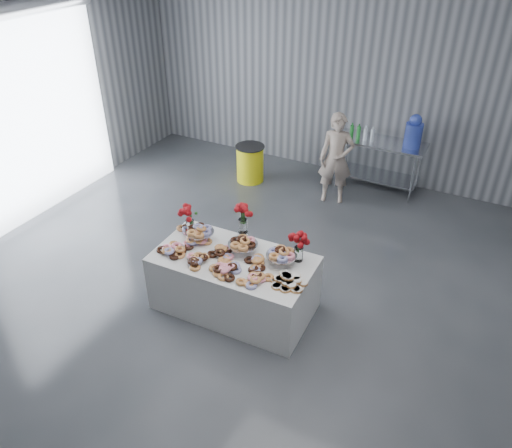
{
  "coord_description": "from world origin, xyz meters",
  "views": [
    {
      "loc": [
        2.44,
        -3.84,
        4.26
      ],
      "look_at": [
        0.05,
        0.75,
        0.94
      ],
      "focal_mm": 35.0,
      "sensor_mm": 36.0,
      "label": 1
    }
  ],
  "objects_px": {
    "person": "(336,159)",
    "trash_barrel": "(250,163)",
    "display_table": "(234,283)",
    "water_jug": "(414,132)",
    "prep_table": "(379,156)"
  },
  "relations": [
    {
      "from": "trash_barrel",
      "to": "water_jug",
      "type": "bearing_deg",
      "value": 16.02
    },
    {
      "from": "person",
      "to": "trash_barrel",
      "type": "distance_m",
      "value": 1.65
    },
    {
      "from": "display_table",
      "to": "trash_barrel",
      "type": "bearing_deg",
      "value": 114.82
    },
    {
      "from": "prep_table",
      "to": "trash_barrel",
      "type": "distance_m",
      "value": 2.26
    },
    {
      "from": "display_table",
      "to": "trash_barrel",
      "type": "relative_size",
      "value": 2.83
    },
    {
      "from": "display_table",
      "to": "trash_barrel",
      "type": "distance_m",
      "value": 3.43
    },
    {
      "from": "prep_table",
      "to": "trash_barrel",
      "type": "bearing_deg",
      "value": -160.45
    },
    {
      "from": "display_table",
      "to": "person",
      "type": "distance_m",
      "value": 3.15
    },
    {
      "from": "display_table",
      "to": "prep_table",
      "type": "relative_size",
      "value": 1.27
    },
    {
      "from": "trash_barrel",
      "to": "person",
      "type": "bearing_deg",
      "value": 0.56
    },
    {
      "from": "water_jug",
      "to": "display_table",
      "type": "bearing_deg",
      "value": -106.96
    },
    {
      "from": "prep_table",
      "to": "water_jug",
      "type": "distance_m",
      "value": 0.73
    },
    {
      "from": "trash_barrel",
      "to": "prep_table",
      "type": "bearing_deg",
      "value": 19.55
    },
    {
      "from": "water_jug",
      "to": "trash_barrel",
      "type": "distance_m",
      "value": 2.84
    },
    {
      "from": "display_table",
      "to": "water_jug",
      "type": "relative_size",
      "value": 3.43
    }
  ]
}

